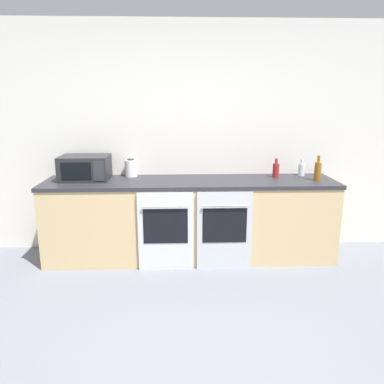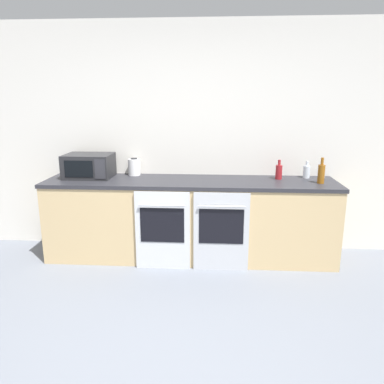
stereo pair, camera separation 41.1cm
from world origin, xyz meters
name	(u,v)px [view 2 (the right image)]	position (x,y,z in m)	size (l,w,h in m)	color
wall_back	(192,139)	(0.00, 2.38, 1.30)	(10.00, 0.06, 2.60)	silver
counter_back	(190,219)	(0.00, 2.03, 0.44)	(3.18, 0.68, 0.89)	tan
oven_left	(163,230)	(-0.26, 1.68, 0.43)	(0.57, 0.06, 0.84)	silver
oven_right	(221,231)	(0.34, 1.68, 0.43)	(0.57, 0.06, 0.84)	#B7BABF
microwave	(89,166)	(-1.15, 2.11, 1.02)	(0.52, 0.40, 0.26)	#232326
bottle_amber	(321,173)	(1.38, 1.96, 0.99)	(0.07, 0.07, 0.27)	#8C5114
bottle_clear	(307,171)	(1.29, 2.24, 0.96)	(0.08, 0.08, 0.19)	silver
bottle_red	(279,172)	(0.97, 2.15, 0.97)	(0.07, 0.07, 0.22)	maroon
kettle	(134,167)	(-0.67, 2.26, 0.98)	(0.14, 0.14, 0.20)	white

